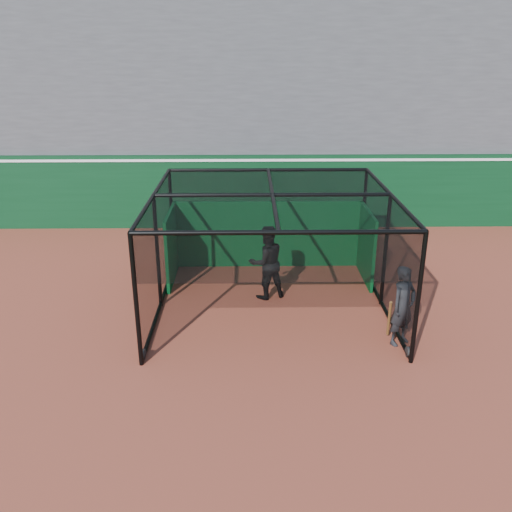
{
  "coord_description": "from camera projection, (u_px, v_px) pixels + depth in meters",
  "views": [
    {
      "loc": [
        0.35,
        -9.54,
        5.92
      ],
      "look_at": [
        0.53,
        2.0,
        1.4
      ],
      "focal_mm": 38.0,
      "sensor_mm": 36.0,
      "label": 1
    }
  ],
  "objects": [
    {
      "name": "outfield_wall",
      "position": [
        238.0,
        190.0,
        18.48
      ],
      "size": [
        50.0,
        0.5,
        2.5
      ],
      "color": "#093317",
      "rests_on": "ground"
    },
    {
      "name": "on_deck_player",
      "position": [
        403.0,
        306.0,
        11.21
      ],
      "size": [
        0.76,
        0.7,
        1.74
      ],
      "color": "black",
      "rests_on": "ground"
    },
    {
      "name": "batting_cage",
      "position": [
        272.0,
        252.0,
        12.72
      ],
      "size": [
        5.45,
        5.32,
        2.75
      ],
      "color": "black",
      "rests_on": "ground"
    },
    {
      "name": "grandstand",
      "position": [
        238.0,
        85.0,
        20.83
      ],
      "size": [
        50.0,
        7.85,
        8.95
      ],
      "color": "#4C4C4F",
      "rests_on": "ground"
    },
    {
      "name": "ground",
      "position": [
        232.0,
        356.0,
        11.03
      ],
      "size": [
        120.0,
        120.0,
        0.0
      ],
      "primitive_type": "plane",
      "color": "brown",
      "rests_on": "ground"
    },
    {
      "name": "batter",
      "position": [
        267.0,
        262.0,
        13.28
      ],
      "size": [
        1.1,
        0.98,
        1.87
      ],
      "primitive_type": "imported",
      "rotation": [
        0.0,
        0.0,
        3.5
      ],
      "color": "black",
      "rests_on": "ground"
    }
  ]
}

